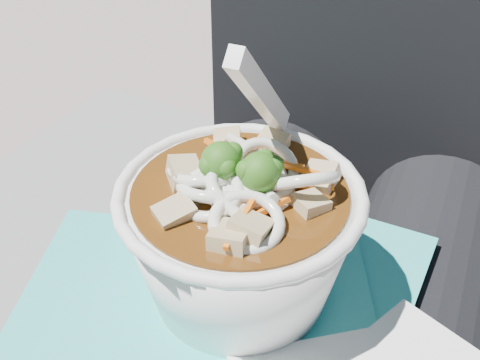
% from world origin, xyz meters
% --- Properties ---
extents(lap, '(0.34, 0.48, 0.16)m').
position_xyz_m(lap, '(0.00, 0.00, 0.53)').
color(lap, black).
rests_on(lap, stone_ledge).
extents(person_body, '(0.34, 0.94, 1.00)m').
position_xyz_m(person_body, '(0.00, 0.09, 0.56)').
color(person_body, black).
rests_on(person_body, ground).
extents(plastic_bag, '(0.34, 0.39, 0.02)m').
position_xyz_m(plastic_bag, '(-0.03, -0.06, 0.62)').
color(plastic_bag, '#2BB6B2').
rests_on(plastic_bag, lap).
extents(udon_bowl, '(0.21, 0.21, 0.20)m').
position_xyz_m(udon_bowl, '(-0.03, -0.03, 0.69)').
color(udon_bowl, white).
rests_on(udon_bowl, plastic_bag).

